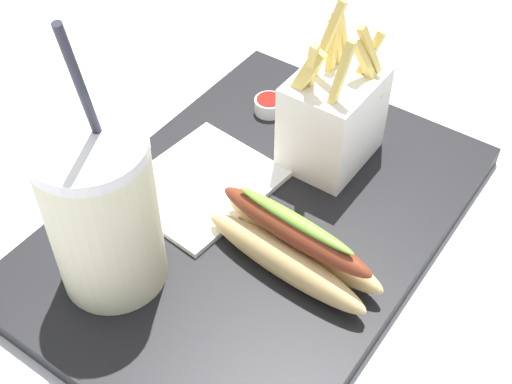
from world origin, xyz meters
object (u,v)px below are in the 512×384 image
object	(u,v)px
soda_cup	(103,214)
fries_basket	(333,116)
hot_dog_1	(293,246)
napkin_stack	(200,185)
ketchup_cup_2	(269,105)

from	to	relation	value
soda_cup	fries_basket	size ratio (longest dim) A/B	1.44
hot_dog_1	napkin_stack	bearing A→B (deg)	77.16
soda_cup	fries_basket	xyz separation A→B (m)	(0.23, -0.07, -0.02)
soda_cup	napkin_stack	xyz separation A→B (m)	(0.12, 0.00, -0.07)
ketchup_cup_2	napkin_stack	distance (m)	0.13
fries_basket	napkin_stack	world-z (taller)	fries_basket
fries_basket	hot_dog_1	bearing A→B (deg)	-161.69
napkin_stack	fries_basket	bearing A→B (deg)	-35.15
hot_dog_1	ketchup_cup_2	bearing A→B (deg)	39.86
fries_basket	ketchup_cup_2	xyz separation A→B (m)	(0.02, 0.09, -0.04)
fries_basket	ketchup_cup_2	size ratio (longest dim) A/B	5.51
fries_basket	hot_dog_1	distance (m)	0.15
hot_dog_1	ketchup_cup_2	world-z (taller)	hot_dog_1
fries_basket	soda_cup	bearing A→B (deg)	162.57
fries_basket	hot_dog_1	xyz separation A→B (m)	(-0.14, -0.05, -0.03)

